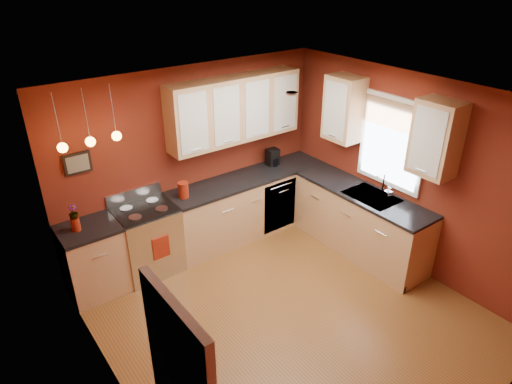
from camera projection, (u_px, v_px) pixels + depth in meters
floor at (288, 314)px, 5.47m from camera, size 4.20×4.20×0.00m
ceiling at (296, 102)px, 4.27m from camera, size 4.00×4.20×0.02m
wall_back at (193, 159)px, 6.37m from camera, size 4.00×0.02×2.60m
wall_front at (477, 338)px, 3.37m from camera, size 4.00×0.02×2.60m
wall_left at (110, 295)px, 3.81m from camera, size 0.02×4.20×2.60m
wall_right at (408, 174)px, 5.93m from camera, size 0.02×4.20×2.60m
base_cabinets_back_left at (94, 261)px, 5.67m from camera, size 0.70×0.60×0.90m
base_cabinets_back_right at (249, 205)px, 6.93m from camera, size 2.54×0.60×0.90m
base_cabinets_right at (359, 223)px, 6.48m from camera, size 0.60×2.10×0.90m
counter_back_left at (87, 229)px, 5.45m from camera, size 0.70×0.62×0.04m
counter_back_right at (249, 178)px, 6.71m from camera, size 2.54×0.62×0.04m
counter_right at (363, 193)px, 6.27m from camera, size 0.62×2.10×0.04m
gas_range at (148, 239)px, 6.04m from camera, size 0.76×0.64×1.11m
dishwasher_front at (280, 206)px, 6.92m from camera, size 0.60×0.02×0.80m
sink at (372, 198)px, 6.16m from camera, size 0.50×0.70×0.33m
window at (392, 140)px, 5.95m from camera, size 0.06×1.02×1.22m
upper_cabinets_back at (235, 109)px, 6.26m from camera, size 2.00×0.35×0.90m
upper_cabinets_right at (386, 122)px, 5.77m from camera, size 0.35×1.95×0.90m
wall_picture at (77, 163)px, 5.37m from camera, size 0.32×0.03×0.26m
pendant_lights at (90, 141)px, 5.02m from camera, size 0.71×0.11×0.66m
red_canister at (183, 190)px, 6.07m from camera, size 0.15×0.15×0.22m
red_vase at (76, 224)px, 5.35m from camera, size 0.10×0.10×0.17m
flowers at (73, 212)px, 5.27m from camera, size 0.13×0.13×0.19m
coffee_maker at (273, 158)px, 7.02m from camera, size 0.18×0.18×0.26m
soap_pump at (388, 193)px, 6.03m from camera, size 0.10×0.10×0.19m
dish_towel at (161, 247)px, 5.80m from camera, size 0.23×0.02×0.31m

